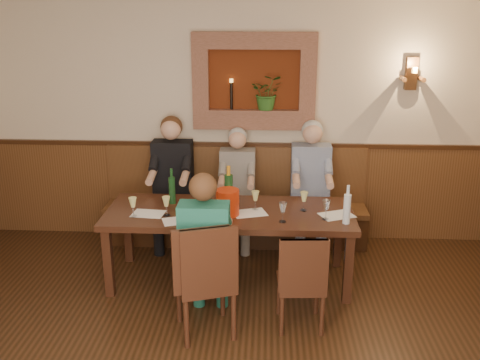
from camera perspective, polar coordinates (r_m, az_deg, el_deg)
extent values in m
cube|color=beige|center=(6.12, -0.40, 6.35)|extent=(6.00, 0.04, 2.80)
cube|color=#533117|center=(6.33, -0.39, -1.23)|extent=(6.00, 0.04, 1.10)
cube|color=#381E0F|center=(6.17, -0.41, 3.81)|extent=(6.02, 0.06, 0.05)
cube|color=#5D230D|center=(6.02, 1.51, 10.49)|extent=(1.00, 0.02, 0.70)
cube|color=#935C4A|center=(5.93, 1.54, 14.65)|extent=(1.36, 0.12, 0.18)
cube|color=#935C4A|center=(6.05, 1.47, 6.30)|extent=(1.36, 0.12, 0.18)
cube|color=#935C4A|center=(6.02, -4.21, 10.45)|extent=(0.18, 0.12, 0.70)
cube|color=#935C4A|center=(5.99, 7.24, 10.32)|extent=(0.18, 0.12, 0.70)
cube|color=#935C4A|center=(6.03, 1.48, 7.33)|extent=(1.00, 0.14, 0.04)
imported|color=#2D5F20|center=(5.99, 2.95, 9.33)|extent=(0.35, 0.30, 0.39)
cylinder|color=black|center=(6.01, -0.92, 8.94)|extent=(0.03, 0.03, 0.30)
cylinder|color=#FFBF59|center=(5.99, -0.93, 10.55)|extent=(0.04, 0.04, 0.04)
cube|color=#533117|center=(6.17, 17.79, 10.77)|extent=(0.12, 0.08, 0.35)
cylinder|color=#533117|center=(6.08, 16.98, 10.28)|extent=(0.05, 0.18, 0.05)
cylinder|color=#533117|center=(6.13, 18.82, 10.16)|extent=(0.05, 0.18, 0.05)
cylinder|color=#FFBF59|center=(6.04, 18.14, 11.07)|extent=(0.06, 0.06, 0.06)
cube|color=#371D10|center=(5.22, -1.13, -3.60)|extent=(2.40, 0.90, 0.06)
cube|color=#371D10|center=(5.24, -13.86, -8.58)|extent=(0.08, 0.08, 0.69)
cube|color=#371D10|center=(5.08, 11.46, -9.25)|extent=(0.08, 0.08, 0.69)
cube|color=#371D10|center=(5.88, -11.84, -5.37)|extent=(0.08, 0.08, 0.69)
cube|color=#371D10|center=(5.74, 10.44, -5.86)|extent=(0.08, 0.08, 0.69)
cube|color=#381E0F|center=(6.26, -0.51, -4.93)|extent=(3.00, 0.40, 0.40)
cube|color=#533117|center=(6.17, -0.51, -3.05)|extent=(3.00, 0.45, 0.06)
cube|color=#533117|center=(6.23, -0.42, 0.67)|extent=(3.00, 0.06, 0.66)
cube|color=#371D10|center=(4.65, -3.71, -13.45)|extent=(0.55, 0.55, 0.44)
cube|color=#371D10|center=(4.53, -3.77, -10.81)|extent=(0.58, 0.58, 0.05)
cube|color=#371D10|center=(4.21, -3.29, -8.57)|extent=(0.45, 0.18, 0.54)
cube|color=#371D10|center=(4.77, 6.38, -13.13)|extent=(0.40, 0.40, 0.37)
cube|color=#371D10|center=(4.66, 6.47, -10.92)|extent=(0.41, 0.41, 0.05)
cube|color=#371D10|center=(4.39, 6.86, -9.12)|extent=(0.39, 0.06, 0.47)
cube|color=black|center=(6.18, -7.21, -5.12)|extent=(0.45, 0.47, 0.45)
cube|color=black|center=(6.11, -7.17, 1.49)|extent=(0.45, 0.23, 0.59)
sphere|color=#D8A384|center=(5.96, -7.40, 5.34)|extent=(0.22, 0.22, 0.22)
sphere|color=#4C2D19|center=(6.01, -7.32, 5.66)|extent=(0.25, 0.25, 0.25)
cube|color=#5F5957|center=(6.11, -0.34, -5.24)|extent=(0.40, 0.41, 0.45)
cube|color=#5F5957|center=(6.04, -0.26, 0.89)|extent=(0.40, 0.21, 0.52)
sphere|color=#D8A384|center=(5.90, -0.29, 4.32)|extent=(0.20, 0.20, 0.20)
sphere|color=#B2B2B2|center=(5.95, -0.26, 4.60)|extent=(0.22, 0.22, 0.22)
cube|color=navy|center=(6.11, 7.41, -5.41)|extent=(0.43, 0.46, 0.45)
cube|color=navy|center=(6.04, 7.55, 1.14)|extent=(0.43, 0.23, 0.57)
sphere|color=#D8A384|center=(5.90, 7.74, 4.92)|extent=(0.22, 0.22, 0.22)
sphere|color=#B2B2B2|center=(5.94, 7.71, 5.23)|extent=(0.24, 0.24, 0.24)
cube|color=#195A59|center=(4.82, -3.44, -12.16)|extent=(0.41, 0.43, 0.45)
cube|color=#195A59|center=(4.37, -3.84, -5.87)|extent=(0.41, 0.22, 0.54)
sphere|color=#D8A384|center=(4.26, -3.89, -0.78)|extent=(0.21, 0.21, 0.21)
sphere|color=#4C2D19|center=(4.21, -3.97, -0.74)|extent=(0.23, 0.23, 0.23)
cylinder|color=red|center=(5.06, -1.34, -2.40)|extent=(0.26, 0.26, 0.25)
cylinder|color=#19471E|center=(5.19, -1.21, -1.31)|extent=(0.10, 0.10, 0.35)
cylinder|color=orange|center=(5.12, -1.23, 1.01)|extent=(0.04, 0.04, 0.09)
cylinder|color=#19471E|center=(5.39, -7.26, -1.10)|extent=(0.08, 0.08, 0.27)
cylinder|color=#19471E|center=(5.34, -7.34, 0.74)|extent=(0.03, 0.03, 0.09)
cylinder|color=silver|center=(4.96, 11.33, -3.06)|extent=(0.08, 0.08, 0.28)
cylinder|color=silver|center=(4.90, 11.47, -1.06)|extent=(0.03, 0.03, 0.09)
cube|color=white|center=(5.21, -9.76, -3.55)|extent=(0.32, 0.25, 0.00)
cube|color=white|center=(5.15, 1.04, -3.54)|extent=(0.36, 0.31, 0.00)
cube|color=white|center=(5.18, 10.29, -3.71)|extent=(0.37, 0.32, 0.00)
cube|color=white|center=(5.00, -6.60, -4.33)|extent=(0.33, 0.28, 0.00)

